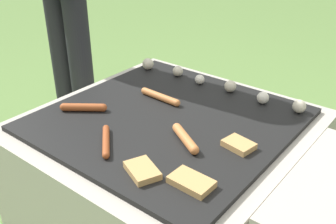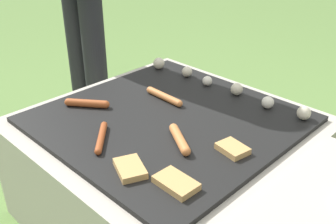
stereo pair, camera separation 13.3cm
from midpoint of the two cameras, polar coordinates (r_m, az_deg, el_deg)
name	(u,v)px [view 2 (the right image)]	position (r m, az deg, el deg)	size (l,w,h in m)	color
ground_plane	(168,211)	(1.67, 2.35, -14.27)	(14.00, 14.00, 0.00)	#608442
grill	(168,168)	(1.53, 2.52, -8.16)	(0.93, 0.93, 0.44)	#B2AA9E
sausage_front_left	(164,96)	(1.53, 1.92, 2.22)	(0.19, 0.03, 0.03)	#C6753D
sausage_front_center	(179,139)	(1.25, 4.72, -4.02)	(0.15, 0.10, 0.03)	#C6753D
sausage_back_left	(87,103)	(1.49, -9.20, 1.20)	(0.15, 0.12, 0.03)	#A34C23
sausage_front_right	(101,137)	(1.28, -6.73, -3.77)	(0.14, 0.14, 0.02)	#93421E
bread_slice_center	(233,149)	(1.24, 12.41, -5.31)	(0.10, 0.08, 0.02)	tan
bread_slice_right	(176,183)	(1.08, 4.76, -10.34)	(0.12, 0.08, 0.02)	tan
bread_slice_left	(130,168)	(1.13, -2.15, -8.28)	(0.13, 0.11, 0.02)	tan
mushroom_row	(221,85)	(1.63, 10.02, 3.89)	(0.76, 0.07, 0.05)	beige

